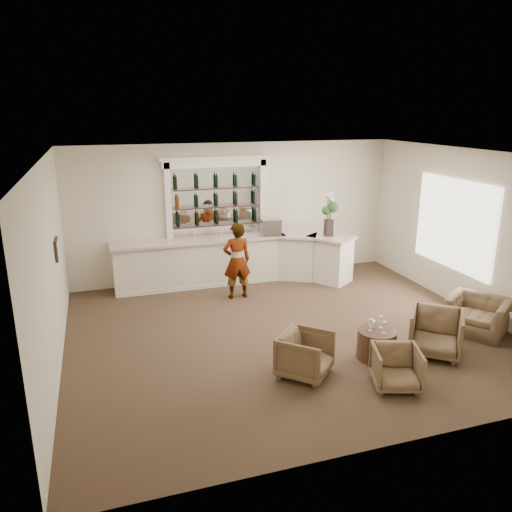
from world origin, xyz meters
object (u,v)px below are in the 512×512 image
at_px(cocktail_table, 376,344).
at_px(espresso_machine, 270,227).
at_px(armchair_far, 478,315).
at_px(sommelier, 237,261).
at_px(flower_vase, 329,212).
at_px(armchair_right, 436,333).
at_px(bar_counter, 236,260).
at_px(armchair_left, 305,355).
at_px(armchair_center, 396,368).

xyz_separation_m(cocktail_table, espresso_machine, (-0.38, 4.33, 1.09)).
relative_size(cocktail_table, armchair_far, 0.63).
distance_m(cocktail_table, sommelier, 3.79).
bearing_deg(sommelier, flower_vase, -171.54).
bearing_deg(espresso_machine, armchair_right, -68.03).
bearing_deg(bar_counter, armchair_left, -91.83).
distance_m(cocktail_table, flower_vase, 4.22).
bearing_deg(sommelier, armchair_right, 123.66).
relative_size(bar_counter, armchair_center, 8.19).
bearing_deg(bar_counter, sommelier, -103.81).
bearing_deg(armchair_right, sommelier, 163.58).
distance_m(cocktail_table, espresso_machine, 4.48).
distance_m(sommelier, flower_vase, 2.57).
xyz_separation_m(espresso_machine, flower_vase, (1.30, -0.49, 0.39)).
height_order(bar_counter, armchair_right, bar_counter).
bearing_deg(flower_vase, sommelier, -170.66).
xyz_separation_m(bar_counter, armchair_far, (3.56, -4.09, -0.24)).
distance_m(bar_counter, armchair_far, 5.43).
bearing_deg(armchair_center, espresso_machine, 110.78).
xyz_separation_m(cocktail_table, armchair_left, (-1.38, -0.16, 0.10)).
bearing_deg(armchair_left, cocktail_table, -39.48).
xyz_separation_m(cocktail_table, sommelier, (-1.47, 3.45, 0.60)).
relative_size(cocktail_table, armchair_right, 0.76).
bearing_deg(armchair_far, sommelier, -164.93).
bearing_deg(flower_vase, cocktail_table, -103.48).
height_order(armchair_right, flower_vase, flower_vase).
xyz_separation_m(sommelier, espresso_machine, (1.09, 0.88, 0.49)).
xyz_separation_m(armchair_left, flower_vase, (2.30, 4.00, 1.37)).
distance_m(bar_counter, sommelier, 1.02).
distance_m(armchair_left, flower_vase, 4.81).
xyz_separation_m(armchair_left, armchair_right, (2.41, -0.02, 0.04)).
bearing_deg(flower_vase, armchair_right, -88.41).
bearing_deg(armchair_left, armchair_center, -78.62).
height_order(sommelier, armchair_far, sommelier).
height_order(sommelier, armchair_center, sommelier).
xyz_separation_m(armchair_center, armchair_right, (1.24, 0.72, 0.07)).
height_order(sommelier, espresso_machine, sommelier).
bearing_deg(cocktail_table, armchair_far, 7.59).
bearing_deg(espresso_machine, armchair_far, -51.36).
xyz_separation_m(cocktail_table, armchair_far, (2.33, 0.31, 0.09)).
bearing_deg(flower_vase, armchair_center, -103.37).
bearing_deg(armchair_left, flower_vase, 14.01).
bearing_deg(armchair_far, espresso_machine, 178.65).
height_order(bar_counter, armchair_left, bar_counter).
height_order(bar_counter, espresso_machine, espresso_machine).
bearing_deg(armchair_far, armchair_center, -99.83).
height_order(cocktail_table, armchair_far, armchair_far).
bearing_deg(armchair_far, armchair_right, -104.70).
height_order(armchair_far, espresso_machine, espresso_machine).
height_order(armchair_left, espresso_machine, espresso_machine).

